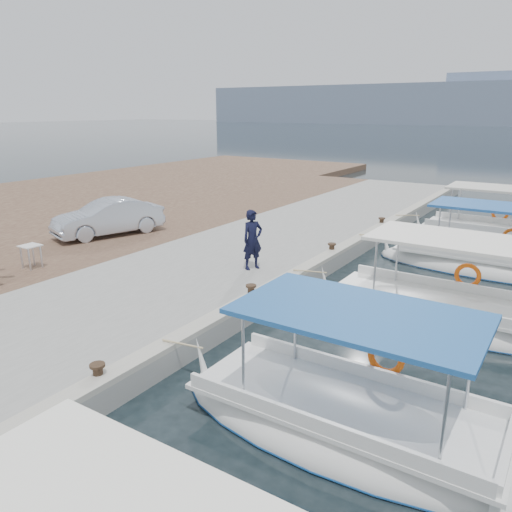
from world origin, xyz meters
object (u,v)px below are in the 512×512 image
at_px(fishing_caique_b, 343,426).
at_px(fishing_caique_d, 498,267).
at_px(fishing_caique_c, 442,318).
at_px(fisherman, 253,240).
at_px(fishing_caique_e, 485,238).
at_px(parked_car, 108,217).

bearing_deg(fishing_caique_b, fishing_caique_d, 85.34).
distance_m(fishing_caique_c, fishing_caique_d, 5.21).
height_order(fishing_caique_d, fisherman, fisherman).
bearing_deg(fishing_caique_c, fishing_caique_d, 83.63).
xyz_separation_m(fishing_caique_b, fishing_caique_d, (0.88, 10.74, 0.06)).
xyz_separation_m(fishing_caique_b, fishing_caique_e, (-0.21, 15.08, 0.00)).
height_order(fishing_caique_b, parked_car, fishing_caique_b).
height_order(fishing_caique_d, fishing_caique_e, same).
bearing_deg(fishing_caique_d, fishing_caique_b, -94.66).
bearing_deg(fishing_caique_c, parked_car, 178.13).
height_order(fishing_caique_c, fisherman, fisherman).
distance_m(fishing_caique_c, fishing_caique_e, 9.52).
distance_m(fishing_caique_d, fishing_caique_e, 4.47).
bearing_deg(fishing_caique_e, fisherman, -117.99).
bearing_deg(fishing_caique_e, parked_car, -143.37).
xyz_separation_m(fishing_caique_c, fishing_caique_d, (0.58, 5.17, 0.06)).
xyz_separation_m(fishing_caique_c, fishing_caique_e, (-0.51, 9.50, 0.00)).
bearing_deg(fisherman, fishing_caique_e, -2.71).
height_order(fishing_caique_d, parked_car, fishing_caique_d).
bearing_deg(fishing_caique_e, fishing_caique_d, -75.87).
height_order(fisherman, parked_car, fisherman).
relative_size(fishing_caique_e, parked_car, 1.40).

